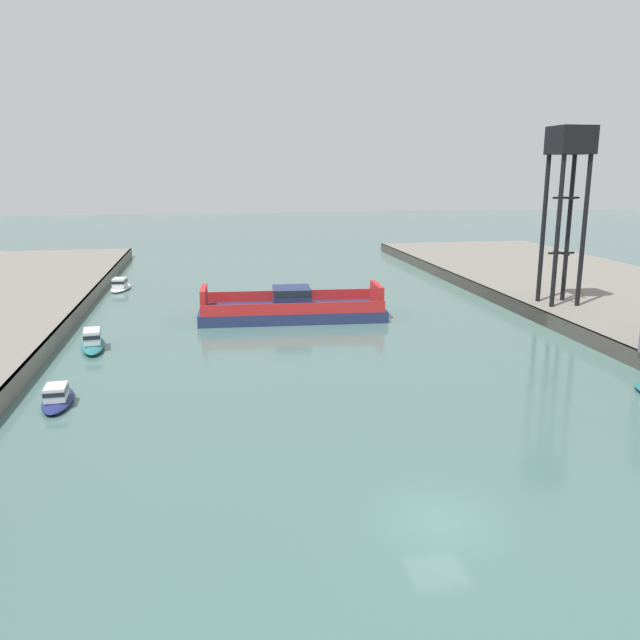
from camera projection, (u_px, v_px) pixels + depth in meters
ground_plane at (439, 520)px, 27.35m from camera, size 400.00×400.00×0.00m
chain_ferry at (292, 308)px, 64.32m from camera, size 18.68×7.78×3.30m
moored_boat_near_left at (93, 341)px, 53.39m from camera, size 2.70×6.70×1.70m
moored_boat_mid_right at (120, 285)px, 79.61m from camera, size 2.69×6.28×1.49m
moored_boat_far_left at (57, 397)px, 40.65m from camera, size 2.08×5.16×1.36m
crane_tower at (569, 164)px, 61.61m from camera, size 3.56×3.56×17.22m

